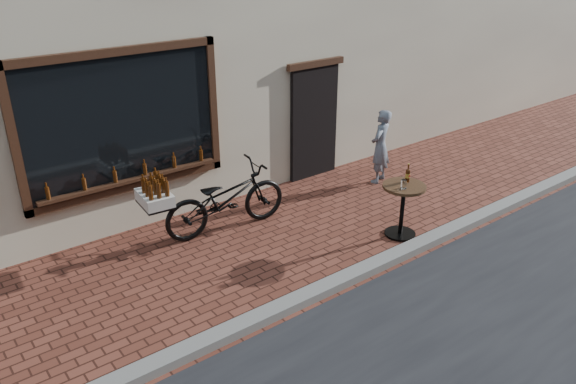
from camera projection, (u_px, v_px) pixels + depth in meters
ground at (366, 284)px, 7.85m from camera, size 90.00×90.00×0.00m
kerb at (356, 274)px, 7.97m from camera, size 90.00×0.25×0.12m
cargo_bicycle at (223, 199)px, 9.05m from camera, size 2.48×0.91×1.19m
bistro_table at (403, 200)px, 8.87m from camera, size 0.69×0.69×1.18m
pedestrian at (380, 146)px, 10.82m from camera, size 0.62×0.52×1.45m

